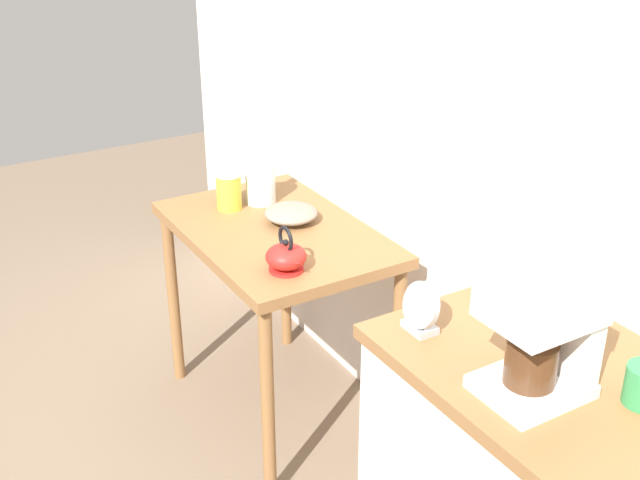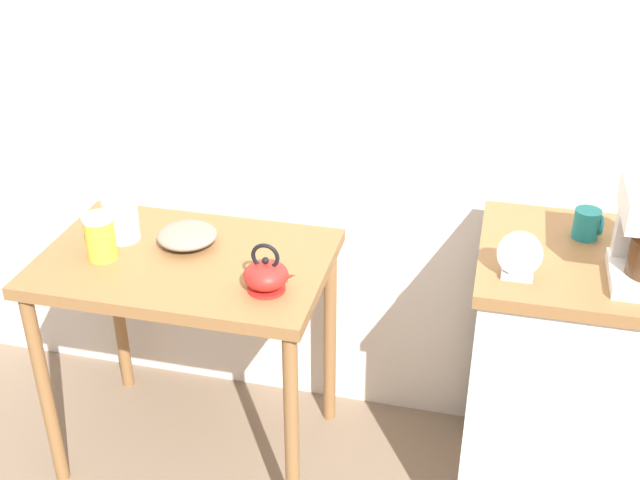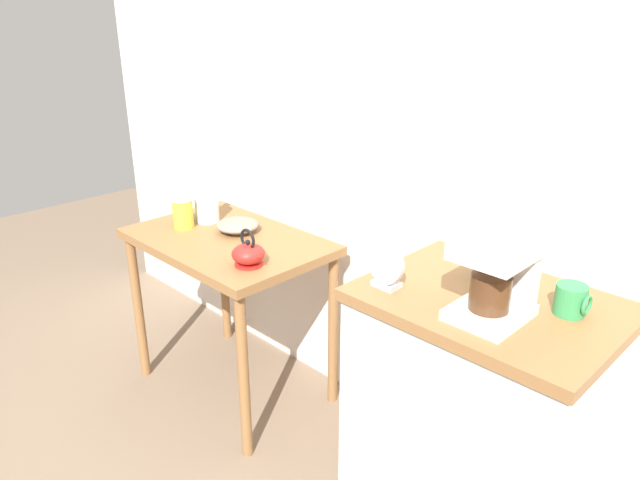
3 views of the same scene
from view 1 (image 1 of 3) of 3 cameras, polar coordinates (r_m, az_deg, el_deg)
The scene contains 9 objects.
back_wall at distance 2.32m, azimuth 14.51°, elevation 10.80°, with size 4.40×0.10×2.80m, color silver.
wooden_table at distance 2.88m, azimuth -3.12°, elevation -1.03°, with size 0.89×0.58×0.77m.
bowl_stoneware at distance 2.87m, azimuth -2.04°, elevation 1.89°, with size 0.19×0.19×0.06m.
teakettle at distance 2.53m, azimuth -2.38°, elevation -1.18°, with size 0.16×0.13×0.15m.
glass_carafe_vase at distance 3.02m, azimuth -4.21°, elevation 4.16°, with size 0.11×0.11×0.24m.
canister_enamel at distance 2.99m, azimuth -6.42°, elevation 3.50°, with size 0.09×0.09×0.14m.
coffee_maker at distance 1.75m, azimuth 15.57°, elevation -6.28°, with size 0.18×0.22×0.26m.
mug_dark_teal at distance 2.00m, azimuth 16.29°, elevation -5.41°, with size 0.08×0.07×0.09m.
table_clock at distance 1.94m, azimuth 7.08°, elevation -4.91°, with size 0.11×0.06×0.13m.
Camera 1 is at (1.68, -1.15, 1.96)m, focal length 45.56 mm.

